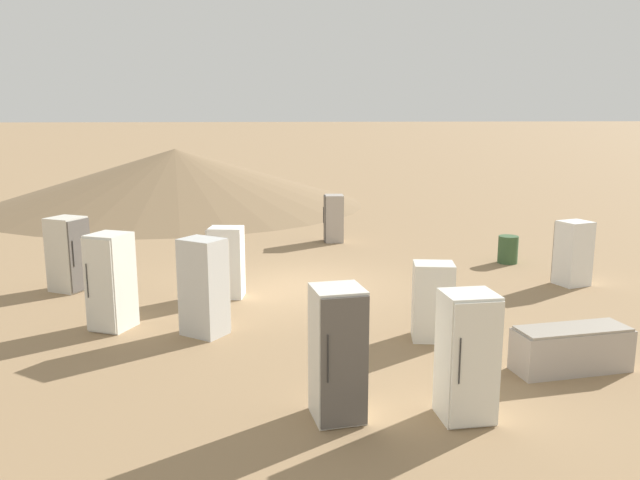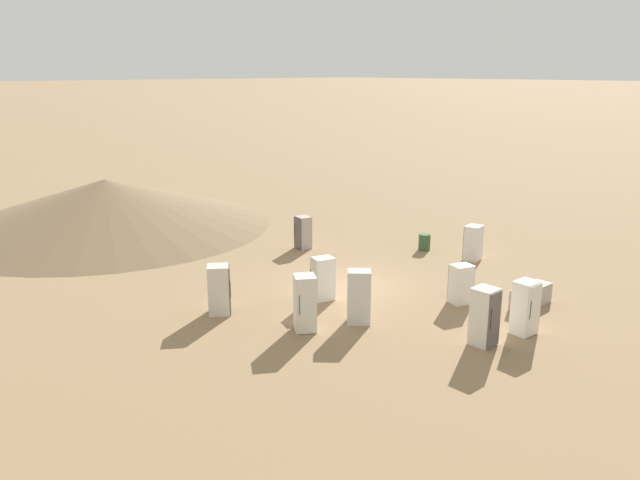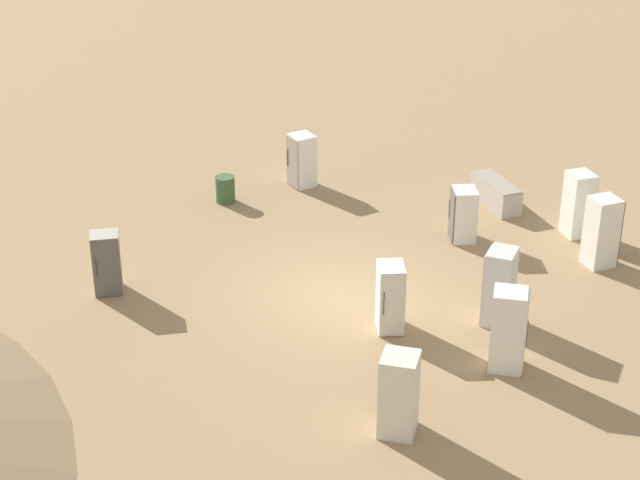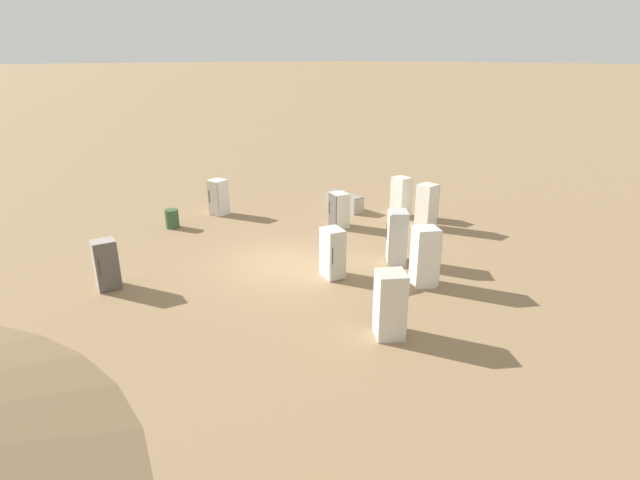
# 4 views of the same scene
# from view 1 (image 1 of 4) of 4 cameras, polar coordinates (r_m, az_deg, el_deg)

# --- Properties ---
(ground_plane) EXTENTS (1000.00, 1000.00, 0.00)m
(ground_plane) POSITION_cam_1_polar(r_m,az_deg,el_deg) (15.42, -1.42, -4.16)
(ground_plane) COLOR #937551
(dirt_mound) EXTENTS (17.58, 17.58, 2.61)m
(dirt_mound) POSITION_cam_1_polar(r_m,az_deg,el_deg) (30.35, -13.03, 5.66)
(dirt_mound) COLOR #7F6647
(dirt_mound) RESTS_ON ground_plane
(discarded_fridge_0) EXTENTS (0.71, 0.75, 1.79)m
(discarded_fridge_0) POSITION_cam_1_polar(r_m,az_deg,el_deg) (8.81, 13.31, -10.34)
(discarded_fridge_0) COLOR silver
(discarded_fridge_0) RESTS_ON ground_plane
(discarded_fridge_1) EXTENTS (0.77, 0.74, 1.56)m
(discarded_fridge_1) POSITION_cam_1_polar(r_m,az_deg,el_deg) (20.65, 1.25, 1.99)
(discarded_fridge_1) COLOR #A89E93
(discarded_fridge_1) RESTS_ON ground_plane
(discarded_fridge_2) EXTENTS (0.77, 0.79, 1.59)m
(discarded_fridge_2) POSITION_cam_1_polar(r_m,az_deg,el_deg) (16.52, 22.11, -1.12)
(discarded_fridge_2) COLOR white
(discarded_fridge_2) RESTS_ON ground_plane
(discarded_fridge_3) EXTENTS (1.01, 1.03, 1.76)m
(discarded_fridge_3) POSITION_cam_1_polar(r_m,az_deg,el_deg) (15.97, -22.02, -1.19)
(discarded_fridge_3) COLOR beige
(discarded_fridge_3) RESTS_ON ground_plane
(discarded_fridge_4) EXTENTS (0.75, 0.68, 1.86)m
(discarded_fridge_4) POSITION_cam_1_polar(r_m,az_deg,el_deg) (8.59, 1.64, -10.36)
(discarded_fridge_4) COLOR silver
(discarded_fridge_4) RESTS_ON ground_plane
(discarded_fridge_5) EXTENTS (0.65, 1.92, 0.74)m
(discarded_fridge_5) POSITION_cam_1_polar(r_m,az_deg,el_deg) (11.10, 22.00, -9.22)
(discarded_fridge_5) COLOR #A89E93
(discarded_fridge_5) RESTS_ON ground_plane
(discarded_fridge_6) EXTENTS (0.98, 0.98, 1.86)m
(discarded_fridge_6) POSITION_cam_1_polar(r_m,az_deg,el_deg) (12.00, -10.55, -4.24)
(discarded_fridge_6) COLOR silver
(discarded_fridge_6) RESTS_ON ground_plane
(discarded_fridge_7) EXTENTS (0.83, 0.88, 1.46)m
(discarded_fridge_7) POSITION_cam_1_polar(r_m,az_deg,el_deg) (11.79, 10.26, -5.52)
(discarded_fridge_7) COLOR silver
(discarded_fridge_7) RESTS_ON ground_plane
(discarded_fridge_8) EXTENTS (0.77, 0.91, 1.63)m
(discarded_fridge_8) POSITION_cam_1_polar(r_m,az_deg,el_deg) (14.43, -8.59, -2.02)
(discarded_fridge_8) COLOR white
(discarded_fridge_8) RESTS_ON ground_plane
(discarded_fridge_9) EXTENTS (0.99, 0.96, 1.89)m
(discarded_fridge_9) POSITION_cam_1_polar(r_m,az_deg,el_deg) (12.78, -18.58, -3.63)
(discarded_fridge_9) COLOR silver
(discarded_fridge_9) RESTS_ON ground_plane
(rusty_barrel) EXTENTS (0.55, 0.55, 0.78)m
(rusty_barrel) POSITION_cam_1_polar(r_m,az_deg,el_deg) (18.45, 16.80, -0.84)
(rusty_barrel) COLOR #385633
(rusty_barrel) RESTS_ON ground_plane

